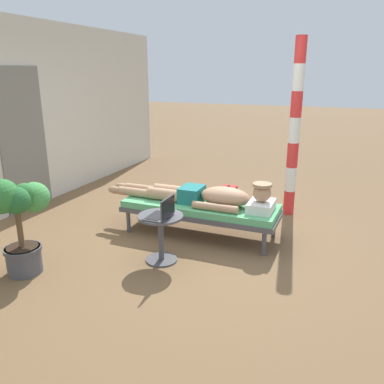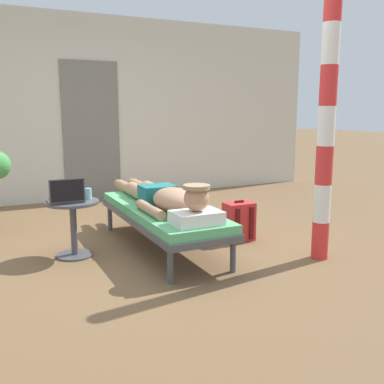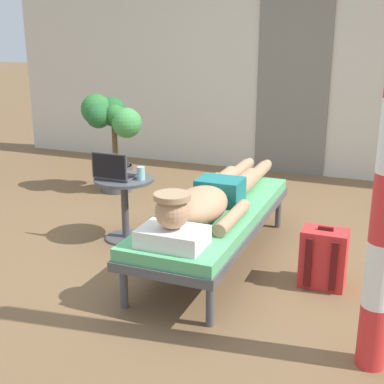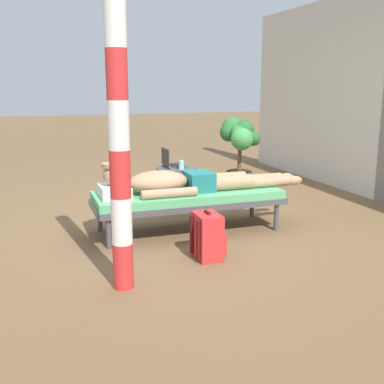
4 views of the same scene
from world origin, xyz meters
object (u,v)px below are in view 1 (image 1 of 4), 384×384
object	(u,v)px
potted_plant	(16,212)
lounge_chair	(200,208)
person_reclining	(207,196)
side_table	(161,230)
porch_post	(294,130)
backpack	(227,201)
laptop	(162,212)
drink_glass	(165,206)

from	to	relation	value
potted_plant	lounge_chair	bearing A→B (deg)	-38.79
person_reclining	potted_plant	world-z (taller)	potted_plant
person_reclining	side_table	size ratio (longest dim) A/B	4.15
porch_post	side_table	bearing A→B (deg)	152.69
person_reclining	porch_post	distance (m)	1.60
lounge_chair	backpack	xyz separation A→B (m)	(0.81, -0.10, -0.15)
person_reclining	laptop	xyz separation A→B (m)	(-0.89, 0.16, 0.06)
potted_plant	laptop	bearing A→B (deg)	-59.22
side_table	backpack	bearing A→B (deg)	-7.93
backpack	porch_post	world-z (taller)	porch_post
laptop	drink_glass	world-z (taller)	laptop
person_reclining	drink_glass	size ratio (longest dim) A/B	20.56
lounge_chair	potted_plant	xyz separation A→B (m)	(-1.61, 1.29, 0.32)
backpack	laptop	bearing A→B (deg)	174.05
person_reclining	backpack	distance (m)	0.88
laptop	backpack	xyz separation A→B (m)	(1.70, -0.18, -0.39)
side_table	backpack	world-z (taller)	side_table
lounge_chair	drink_glass	distance (m)	0.73
laptop	porch_post	distance (m)	2.38
potted_plant	backpack	bearing A→B (deg)	-29.85
drink_glass	person_reclining	bearing A→B (deg)	-18.68
backpack	potted_plant	distance (m)	2.83
porch_post	potted_plant	bearing A→B (deg)	141.78
backpack	porch_post	size ratio (longest dim) A/B	0.18
drink_glass	backpack	bearing A→B (deg)	-9.20
laptop	potted_plant	size ratio (longest dim) A/B	0.30
person_reclining	porch_post	xyz separation A→B (m)	(1.18, -0.82, 0.68)
lounge_chair	backpack	size ratio (longest dim) A/B	4.56
side_table	laptop	distance (m)	0.24
person_reclining	backpack	world-z (taller)	person_reclining
backpack	potted_plant	xyz separation A→B (m)	(-2.42, 1.39, 0.47)
side_table	porch_post	size ratio (longest dim) A/B	0.22
side_table	laptop	xyz separation A→B (m)	(-0.06, -0.05, 0.23)
potted_plant	porch_post	size ratio (longest dim) A/B	0.43
lounge_chair	side_table	world-z (taller)	side_table
person_reclining	drink_glass	xyz separation A→B (m)	(-0.68, 0.23, 0.06)
person_reclining	backpack	size ratio (longest dim) A/B	5.12
laptop	person_reclining	bearing A→B (deg)	-10.50
potted_plant	porch_post	bearing A→B (deg)	-38.22
side_table	drink_glass	distance (m)	0.27
laptop	side_table	bearing A→B (deg)	40.52
side_table	porch_post	bearing A→B (deg)	-27.31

